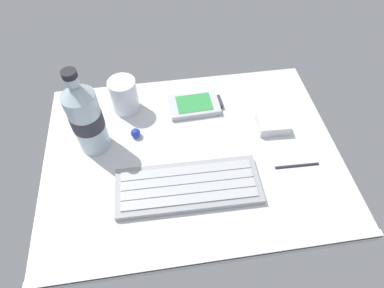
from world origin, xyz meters
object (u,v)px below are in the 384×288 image
keyboard (188,186)px  handheld_device (195,105)px  stylus_pen (297,165)px  trackball_mouse (136,133)px  juice_cup (124,97)px  water_bottle (86,117)px  charger_block (273,124)px

keyboard → handheld_device: (4.73, 22.25, -0.08)cm
keyboard → stylus_pen: (23.64, 1.95, -0.46)cm
keyboard → handheld_device: bearing=78.0°
keyboard → trackball_mouse: bearing=123.0°
juice_cup → trackball_mouse: size_ratio=3.86×
keyboard → water_bottle: (-18.84, 14.10, 8.20)cm
trackball_mouse → stylus_pen: (33.52, -13.22, -0.75)cm
handheld_device → charger_block: 19.14cm
keyboard → stylus_pen: size_ratio=3.07×
water_bottle → trackball_mouse: (8.97, 1.07, -7.91)cm
handheld_device → water_bottle: (-23.57, -8.15, 8.28)cm
charger_block → trackball_mouse: bearing=176.4°
keyboard → juice_cup: size_ratio=3.44×
water_bottle → keyboard: bearing=-36.8°
handheld_device → juice_cup: juice_cup is taller
charger_block → handheld_device: bearing=151.7°
handheld_device → water_bottle: bearing=-160.9°
charger_block → stylus_pen: charger_block is taller
handheld_device → water_bottle: size_ratio=0.63×
juice_cup → water_bottle: 13.45cm
trackball_mouse → handheld_device: bearing=25.9°
handheld_device → juice_cup: bearing=172.9°
keyboard → charger_block: (21.58, 13.19, 0.39)cm
stylus_pen → handheld_device: bearing=134.8°
handheld_device → stylus_pen: (18.91, -20.30, -0.38)cm
handheld_device → keyboard: bearing=-102.0°
keyboard → juice_cup: bearing=115.8°
trackball_mouse → keyboard: bearing=-57.0°
water_bottle → trackball_mouse: water_bottle is taller
handheld_device → trackball_mouse: (-14.60, -7.08, 0.37)cm
charger_block → stylus_pen: (2.07, -11.24, -0.85)cm
trackball_mouse → stylus_pen: trackball_mouse is taller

